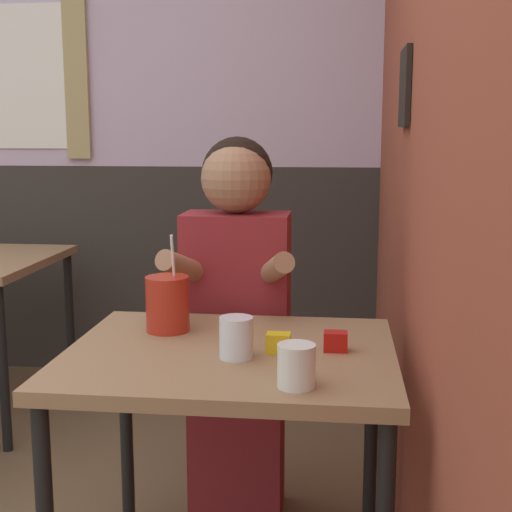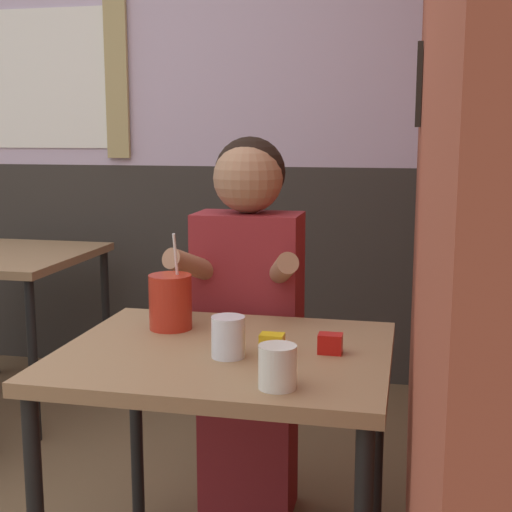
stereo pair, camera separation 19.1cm
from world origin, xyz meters
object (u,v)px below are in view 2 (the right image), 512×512
main_table (225,379)px  cocktail_pitcher (171,302)px  person_seated (248,314)px  background_table (6,270)px

main_table → cocktail_pitcher: cocktail_pitcher is taller
person_seated → cocktail_pitcher: 0.40m
person_seated → cocktail_pitcher: person_seated is taller
background_table → person_seated: bearing=-28.1°
person_seated → cocktail_pitcher: (-0.14, -0.35, 0.12)m
main_table → background_table: (-1.37, 1.21, -0.00)m
background_table → person_seated: (1.31, -0.70, 0.04)m
main_table → background_table: 1.82m
background_table → cocktail_pitcher: size_ratio=2.92×
background_table → person_seated: person_seated is taller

